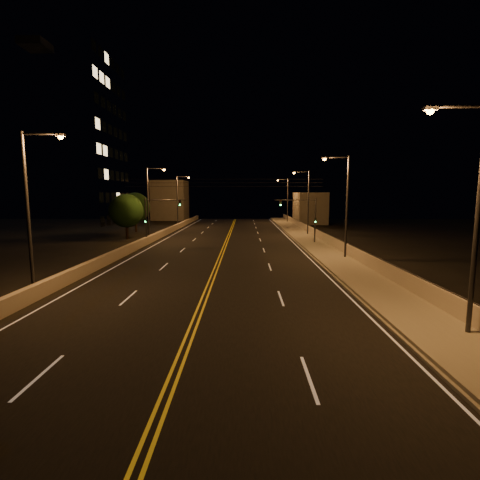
{
  "coord_description": "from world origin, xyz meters",
  "views": [
    {
      "loc": [
        2.36,
        -9.35,
        6.02
      ],
      "look_at": [
        2.0,
        18.0,
        2.5
      ],
      "focal_mm": 26.0,
      "sensor_mm": 36.0,
      "label": 1
    }
  ],
  "objects_px": {
    "streetlight_1": "(344,201)",
    "streetlight_2": "(307,199)",
    "streetlight_5": "(150,199)",
    "streetlight_3": "(286,198)",
    "tree_0": "(126,211)",
    "streetlight_6": "(179,198)",
    "traffic_signal_right": "(307,215)",
    "streetlight_4": "(32,204)",
    "traffic_signal_left": "(154,215)",
    "tree_1": "(135,207)",
    "building_tower": "(42,142)",
    "streetlight_0": "(472,208)"
  },
  "relations": [
    {
      "from": "streetlight_0",
      "to": "streetlight_1",
      "type": "relative_size",
      "value": 1.0
    },
    {
      "from": "streetlight_3",
      "to": "streetlight_6",
      "type": "height_order",
      "value": "same"
    },
    {
      "from": "streetlight_4",
      "to": "building_tower",
      "type": "bearing_deg",
      "value": 118.83
    },
    {
      "from": "building_tower",
      "to": "tree_1",
      "type": "bearing_deg",
      "value": -8.91
    },
    {
      "from": "streetlight_1",
      "to": "streetlight_2",
      "type": "relative_size",
      "value": 1.0
    },
    {
      "from": "streetlight_2",
      "to": "tree_1",
      "type": "distance_m",
      "value": 27.67
    },
    {
      "from": "streetlight_4",
      "to": "traffic_signal_left",
      "type": "bearing_deg",
      "value": 87.0
    },
    {
      "from": "streetlight_2",
      "to": "tree_0",
      "type": "xyz_separation_m",
      "value": [
        -25.41,
        -4.26,
        -1.6
      ]
    },
    {
      "from": "traffic_signal_right",
      "to": "streetlight_1",
      "type": "bearing_deg",
      "value": -81.25
    },
    {
      "from": "streetlight_0",
      "to": "streetlight_2",
      "type": "height_order",
      "value": "same"
    },
    {
      "from": "streetlight_6",
      "to": "building_tower",
      "type": "height_order",
      "value": "building_tower"
    },
    {
      "from": "traffic_signal_left",
      "to": "building_tower",
      "type": "xyz_separation_m",
      "value": [
        -22.95,
        16.99,
        11.26
      ]
    },
    {
      "from": "streetlight_6",
      "to": "tree_1",
      "type": "relative_size",
      "value": 1.48
    },
    {
      "from": "traffic_signal_left",
      "to": "tree_0",
      "type": "relative_size",
      "value": 0.91
    },
    {
      "from": "streetlight_4",
      "to": "traffic_signal_left",
      "type": "relative_size",
      "value": 1.7
    },
    {
      "from": "traffic_signal_left",
      "to": "tree_0",
      "type": "distance_m",
      "value": 7.15
    },
    {
      "from": "streetlight_1",
      "to": "streetlight_3",
      "type": "distance_m",
      "value": 44.36
    },
    {
      "from": "streetlight_4",
      "to": "tree_1",
      "type": "relative_size",
      "value": 1.48
    },
    {
      "from": "streetlight_3",
      "to": "tree_0",
      "type": "xyz_separation_m",
      "value": [
        -25.41,
        -29.11,
        -1.6
      ]
    },
    {
      "from": "streetlight_5",
      "to": "traffic_signal_left",
      "type": "height_order",
      "value": "streetlight_5"
    },
    {
      "from": "tree_0",
      "to": "tree_1",
      "type": "distance_m",
      "value": 9.66
    },
    {
      "from": "streetlight_1",
      "to": "streetlight_4",
      "type": "height_order",
      "value": "same"
    },
    {
      "from": "streetlight_6",
      "to": "streetlight_0",
      "type": "bearing_deg",
      "value": -67.12
    },
    {
      "from": "streetlight_4",
      "to": "streetlight_2",
      "type": "bearing_deg",
      "value": 55.97
    },
    {
      "from": "streetlight_4",
      "to": "streetlight_1",
      "type": "bearing_deg",
      "value": 29.76
    },
    {
      "from": "tree_0",
      "to": "traffic_signal_right",
      "type": "bearing_deg",
      "value": -11.78
    },
    {
      "from": "streetlight_4",
      "to": "tree_1",
      "type": "xyz_separation_m",
      "value": [
        -5.67,
        37.02,
        -1.44
      ]
    },
    {
      "from": "building_tower",
      "to": "streetlight_2",
      "type": "bearing_deg",
      "value": -10.18
    },
    {
      "from": "tree_1",
      "to": "streetlight_3",
      "type": "bearing_deg",
      "value": 35.85
    },
    {
      "from": "streetlight_4",
      "to": "tree_0",
      "type": "bearing_deg",
      "value": 98.16
    },
    {
      "from": "streetlight_6",
      "to": "traffic_signal_right",
      "type": "height_order",
      "value": "streetlight_6"
    },
    {
      "from": "streetlight_0",
      "to": "streetlight_2",
      "type": "relative_size",
      "value": 1.0
    },
    {
      "from": "traffic_signal_right",
      "to": "streetlight_3",
      "type": "bearing_deg",
      "value": 87.34
    },
    {
      "from": "traffic_signal_left",
      "to": "tree_1",
      "type": "bearing_deg",
      "value": 115.33
    },
    {
      "from": "streetlight_3",
      "to": "streetlight_4",
      "type": "height_order",
      "value": "same"
    },
    {
      "from": "streetlight_1",
      "to": "streetlight_4",
      "type": "relative_size",
      "value": 1.0
    },
    {
      "from": "streetlight_3",
      "to": "streetlight_6",
      "type": "bearing_deg",
      "value": -151.68
    },
    {
      "from": "streetlight_1",
      "to": "streetlight_2",
      "type": "xyz_separation_m",
      "value": [
        0.0,
        19.51,
        0.0
      ]
    },
    {
      "from": "traffic_signal_left",
      "to": "tree_0",
      "type": "xyz_separation_m",
      "value": [
        -5.13,
        4.97,
        0.3
      ]
    },
    {
      "from": "streetlight_3",
      "to": "streetlight_2",
      "type": "bearing_deg",
      "value": -90.0
    },
    {
      "from": "streetlight_1",
      "to": "streetlight_6",
      "type": "distance_m",
      "value": 39.19
    },
    {
      "from": "streetlight_2",
      "to": "streetlight_3",
      "type": "height_order",
      "value": "same"
    },
    {
      "from": "traffic_signal_left",
      "to": "building_tower",
      "type": "distance_m",
      "value": 30.7
    },
    {
      "from": "tree_1",
      "to": "streetlight_5",
      "type": "bearing_deg",
      "value": -64.29
    },
    {
      "from": "streetlight_5",
      "to": "streetlight_2",
      "type": "bearing_deg",
      "value": 16.93
    },
    {
      "from": "streetlight_0",
      "to": "streetlight_1",
      "type": "height_order",
      "value": "same"
    },
    {
      "from": "streetlight_2",
      "to": "traffic_signal_right",
      "type": "height_order",
      "value": "streetlight_2"
    },
    {
      "from": "streetlight_2",
      "to": "streetlight_5",
      "type": "xyz_separation_m",
      "value": [
        -21.47,
        -6.53,
        0.0
      ]
    },
    {
      "from": "streetlight_4",
      "to": "streetlight_6",
      "type": "xyz_separation_m",
      "value": [
        0.0,
        45.06,
        0.0
      ]
    },
    {
      "from": "streetlight_3",
      "to": "traffic_signal_left",
      "type": "bearing_deg",
      "value": -120.76
    }
  ]
}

